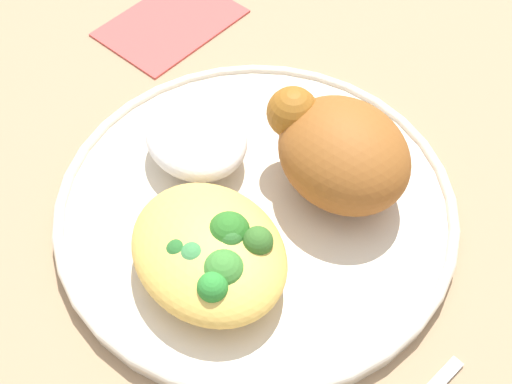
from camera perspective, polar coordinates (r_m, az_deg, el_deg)
The scene contains 6 objects.
ground_plane at distance 0.51m, azimuth -0.00°, elevation -1.79°, with size 2.00×2.00×0.00m, color #9D7D5A.
plate at distance 0.50m, azimuth -0.00°, elevation -1.23°, with size 0.29×0.29×0.02m.
roasted_chicken at distance 0.48m, azimuth 6.90°, elevation 3.40°, with size 0.11×0.09×0.06m.
rice_pile at distance 0.51m, azimuth -4.97°, elevation 4.48°, with size 0.08×0.07×0.03m, color white.
mac_cheese_with_broccoli at distance 0.45m, azimuth -3.78°, elevation -4.94°, with size 0.12×0.09×0.04m.
napkin at distance 0.66m, azimuth -7.06°, elevation 13.78°, with size 0.09×0.12×0.00m, color #DB4C47.
Camera 1 is at (-0.24, 0.17, 0.41)m, focal length 48.38 mm.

